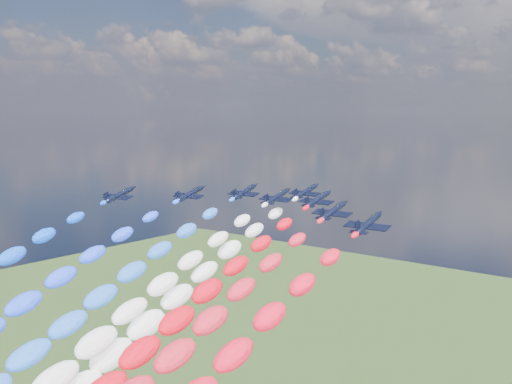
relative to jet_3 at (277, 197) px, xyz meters
The scene contains 11 objects.
jet_0 36.91m from the jet_3, 146.72° to the right, with size 8.16×10.94×2.41m, color black, non-canonical shape.
jet_1 21.00m from the jet_3, 154.62° to the right, with size 8.16×10.94×2.41m, color black, non-canonical shape.
jet_2 11.81m from the jet_3, 168.66° to the left, with size 8.16×10.94×2.41m, color black, non-canonical shape.
trail_2 59.29m from the jet_3, 102.34° to the right, with size 6.33×107.94×51.90m, color blue, non-canonical shape.
jet_3 is the anchor object (origin of this frame).
trail_3 60.27m from the jet_3, 90.00° to the right, with size 6.33×107.94×51.90m, color white, non-canonical shape.
jet_4 12.05m from the jet_3, 91.35° to the left, with size 8.16×10.94×2.41m, color black, non-canonical shape.
trail_4 49.46m from the jet_3, 90.38° to the right, with size 6.33×107.94×51.90m, color white, non-canonical shape.
jet_5 9.88m from the jet_3, 12.47° to the left, with size 8.16×10.94×2.41m, color black, non-canonical shape.
jet_6 22.92m from the jet_3, 24.23° to the right, with size 8.16×10.94×2.41m, color black, non-canonical shape.
jet_7 37.41m from the jet_3, 27.85° to the right, with size 8.16×10.94×2.41m, color black, non-canonical shape.
Camera 1 is at (85.44, -102.16, 130.35)m, focal length 44.45 mm.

